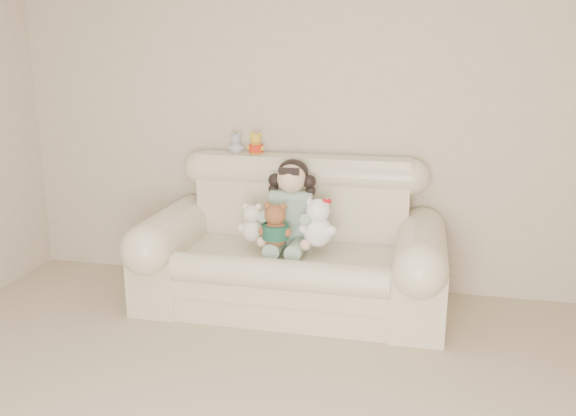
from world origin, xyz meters
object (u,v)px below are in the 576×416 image
at_px(sofa, 291,237).
at_px(white_cat, 318,217).
at_px(brown_teddy, 275,221).
at_px(cream_teddy, 252,219).
at_px(seated_child, 292,203).

xyz_separation_m(sofa, white_cat, (0.20, -0.10, 0.18)).
relative_size(brown_teddy, cream_teddy, 1.13).
height_order(brown_teddy, cream_teddy, brown_teddy).
relative_size(sofa, brown_teddy, 5.96).
bearing_deg(cream_teddy, white_cat, 14.92).
bearing_deg(white_cat, brown_teddy, 176.90).
bearing_deg(cream_teddy, brown_teddy, -6.73).
height_order(sofa, seated_child, seated_child).
bearing_deg(white_cat, seated_child, 123.37).
bearing_deg(sofa, brown_teddy, -112.58).
bearing_deg(cream_teddy, sofa, 35.62).
bearing_deg(seated_child, cream_teddy, -148.75).
height_order(sofa, cream_teddy, sofa).
bearing_deg(white_cat, sofa, 136.88).
distance_m(seated_child, brown_teddy, 0.26).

